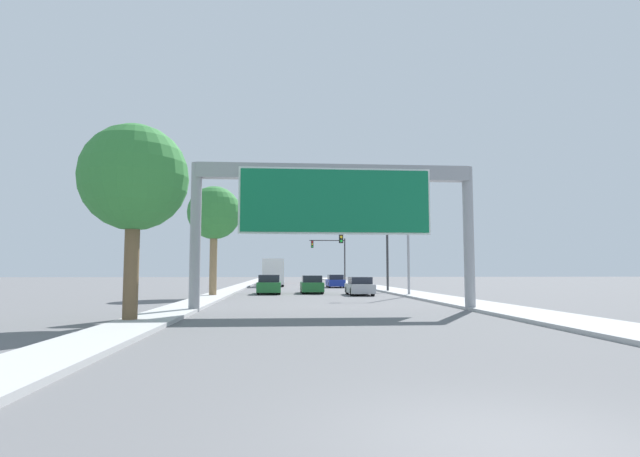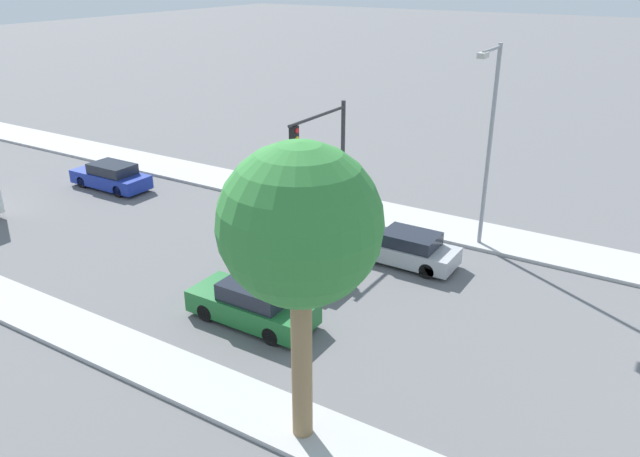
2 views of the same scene
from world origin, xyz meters
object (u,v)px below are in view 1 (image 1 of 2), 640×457
car_mid_center (269,285)px  truck_box_primary (275,273)px  palm_tree_background (214,214)px  street_lamp_right (404,227)px  sign_gantry (335,199)px  truck_box_secondary (274,273)px  traffic_light_near_intersection (370,248)px  car_near_right (335,281)px  car_near_left (312,285)px  palm_tree_foreground (134,179)px  traffic_light_mid_block (334,253)px  car_far_right (360,286)px

car_mid_center → truck_box_primary: size_ratio=0.56×
car_mid_center → truck_box_primary: bearing=90.0°
palm_tree_background → street_lamp_right: 13.98m
sign_gantry → truck_box_primary: bearing=94.2°
truck_box_primary → truck_box_secondary: (0.00, -10.49, 0.09)m
truck_box_primary → traffic_light_near_intersection: (8.74, -27.69, 2.30)m
sign_gantry → traffic_light_near_intersection: bearing=75.4°
car_mid_center → car_near_right: 16.75m
traffic_light_near_intersection → street_lamp_right: size_ratio=0.66×
car_near_right → traffic_light_near_intersection: bearing=-82.3°
car_near_left → traffic_light_near_intersection: bearing=16.3°
palm_tree_foreground → car_mid_center: bearing=79.2°
truck_box_secondary → palm_tree_foreground: bearing=-95.8°
car_mid_center → traffic_light_mid_block: bearing=75.2°
car_near_right → car_near_left: 14.76m
truck_box_primary → truck_box_secondary: size_ratio=1.08×
street_lamp_right → traffic_light_mid_block: bearing=92.3°
car_far_right → traffic_light_near_intersection: bearing=70.6°
truck_box_primary → palm_tree_foreground: (-4.31, -52.69, 3.60)m
truck_box_primary → truck_box_secondary: bearing=-90.0°
truck_box_secondary → car_far_right: bearing=-72.5°
truck_box_secondary → traffic_light_near_intersection: traffic_light_near_intersection is taller
traffic_light_mid_block → street_lamp_right: bearing=-87.7°
sign_gantry → car_near_left: bearing=90.0°
truck_box_primary → palm_tree_background: (-3.89, -34.68, 4.39)m
sign_gantry → car_near_left: sign_gantry is taller
car_near_right → traffic_light_mid_block: size_ratio=0.70×
car_far_right → truck_box_primary: (-7.00, 32.64, 0.91)m
car_far_right → palm_tree_background: palm_tree_background is taller
car_mid_center → palm_tree_background: (-3.89, -4.59, 5.24)m
car_far_right → traffic_light_mid_block: 35.19m
truck_box_primary → traffic_light_near_intersection: size_ratio=1.42×
traffic_light_mid_block → palm_tree_foreground: palm_tree_foreground is taller
traffic_light_near_intersection → palm_tree_foreground: palm_tree_foreground is taller
traffic_light_mid_block → palm_tree_background: size_ratio=0.83×
sign_gantry → street_lamp_right: (6.56, 13.21, -0.16)m
car_far_right → truck_box_primary: 33.39m
truck_box_secondary → traffic_light_mid_block: 15.68m
car_far_right → palm_tree_foreground: (-11.31, -20.05, 4.50)m
car_far_right → traffic_light_near_intersection: traffic_light_near_intersection is taller
car_near_left → truck_box_secondary: (-3.50, 18.73, 0.96)m
car_mid_center → truck_box_primary: 30.11m
street_lamp_right → car_far_right: bearing=147.0°
sign_gantry → street_lamp_right: bearing=63.6°
truck_box_secondary → traffic_light_mid_block: bearing=56.1°
truck_box_primary → street_lamp_right: 36.23m
truck_box_primary → street_lamp_right: (10.06, -34.62, 3.51)m
sign_gantry → car_far_right: size_ratio=3.13×
traffic_light_mid_block → palm_tree_background: bearing=-108.6°
car_near_left → palm_tree_background: palm_tree_background is taller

